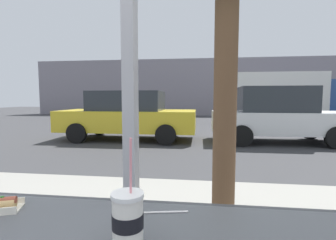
{
  "coord_description": "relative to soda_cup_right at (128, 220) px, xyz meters",
  "views": [
    {
      "loc": [
        0.29,
        -0.94,
        1.42
      ],
      "look_at": [
        -0.21,
        2.97,
        1.08
      ],
      "focal_mm": 26.56,
      "sensor_mm": 36.0,
      "label": 1
    }
  ],
  "objects": [
    {
      "name": "parked_car_white",
      "position": [
        2.68,
        7.67,
        -0.19
      ],
      "size": [
        4.21,
        1.92,
        1.79
      ],
      "color": "silver",
      "rests_on": "ground"
    },
    {
      "name": "loose_straw",
      "position": [
        0.06,
        0.22,
        -0.08
      ],
      "size": [
        0.19,
        0.04,
        0.01
      ],
      "primitive_type": "cylinder",
      "rotation": [
        0.0,
        1.57,
        0.19
      ],
      "color": "white",
      "rests_on": "window_counter"
    },
    {
      "name": "building_facade_far",
      "position": [
        -0.09,
        20.71,
        1.26
      ],
      "size": [
        28.0,
        1.2,
        4.69
      ],
      "primitive_type": "cube",
      "color": "gray",
      "rests_on": "ground"
    },
    {
      "name": "parked_car_yellow",
      "position": [
        -2.25,
        7.67,
        -0.23
      ],
      "size": [
        4.61,
        2.02,
        1.67
      ],
      "color": "gold",
      "rests_on": "ground"
    },
    {
      "name": "box_truck",
      "position": [
        4.83,
        13.27,
        0.43
      ],
      "size": [
        6.45,
        2.44,
        2.73
      ],
      "color": "silver",
      "rests_on": "ground"
    },
    {
      "name": "soda_cup_right",
      "position": [
        0.0,
        0.0,
        0.0
      ],
      "size": [
        0.09,
        0.09,
        0.32
      ],
      "color": "silver",
      "rests_on": "window_counter"
    },
    {
      "name": "sidewalk_strip",
      "position": [
        -0.09,
        1.89,
        -1.04
      ],
      "size": [
        16.0,
        2.8,
        0.1
      ],
      "primitive_type": "cube",
      "color": "gray",
      "rests_on": "ground"
    },
    {
      "name": "ground_plane",
      "position": [
        -0.09,
        8.29,
        -1.09
      ],
      "size": [
        60.0,
        60.0,
        0.0
      ],
      "primitive_type": "plane",
      "color": "#38383A"
    }
  ]
}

